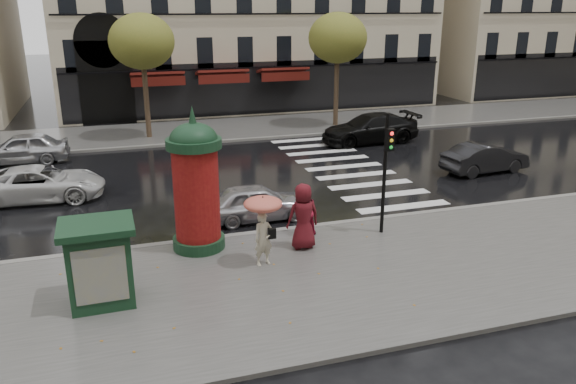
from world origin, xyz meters
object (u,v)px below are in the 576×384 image
object	(u,v)px
morris_column	(196,182)
car_far_silver	(22,148)
car_silver	(257,202)
car_darkgrey	(485,158)
woman_umbrella	(263,219)
woman_red	(305,211)
car_black	(370,128)
car_white	(40,183)
man_burgundy	(303,216)
newsstand	(100,262)
traffic_light	(386,163)

from	to	relation	value
morris_column	car_far_silver	size ratio (longest dim) A/B	1.03
car_silver	car_darkgrey	distance (m)	11.26
woman_umbrella	woman_red	distance (m)	2.56
woman_red	car_black	world-z (taller)	woman_red
woman_red	car_white	size ratio (longest dim) A/B	0.33
man_burgundy	car_far_silver	world-z (taller)	man_burgundy
woman_umbrella	newsstand	xyz separation A→B (m)	(-4.26, -0.86, -0.28)
woman_red	car_far_silver	xyz separation A→B (m)	(-9.60, 12.29, -0.18)
woman_umbrella	car_silver	bearing A→B (deg)	78.45
car_black	newsstand	bearing A→B (deg)	-46.96
car_silver	car_black	world-z (taller)	car_black
morris_column	car_darkgrey	world-z (taller)	morris_column
car_white	car_far_silver	xyz separation A→B (m)	(-1.32, 5.87, 0.06)
car_black	car_far_silver	distance (m)	17.18
newsstand	woman_red	bearing A→B (deg)	22.98
woman_umbrella	car_darkgrey	size ratio (longest dim) A/B	0.52
man_burgundy	traffic_light	world-z (taller)	traffic_light
woman_red	newsstand	size ratio (longest dim) A/B	0.74
car_white	car_black	bearing A→B (deg)	-68.69
morris_column	traffic_light	bearing A→B (deg)	-6.45
morris_column	car_white	size ratio (longest dim) A/B	0.91
car_white	car_far_silver	size ratio (longest dim) A/B	1.13
car_white	car_far_silver	world-z (taller)	car_far_silver
man_burgundy	traffic_light	xyz separation A→B (m)	(2.78, 0.31, 1.32)
newsstand	morris_column	bearing A→B (deg)	43.37
morris_column	car_white	bearing A→B (deg)	127.58
car_white	car_darkgrey	bearing A→B (deg)	-91.40
morris_column	car_black	distance (m)	15.69
man_burgundy	car_silver	world-z (taller)	man_burgundy
car_black	car_darkgrey	bearing A→B (deg)	17.30
woman_umbrella	car_white	distance (m)	10.42
newsstand	car_far_silver	distance (m)	15.28
man_burgundy	newsstand	xyz separation A→B (m)	(-5.67, -1.61, 0.07)
woman_red	traffic_light	xyz separation A→B (m)	(2.38, -0.65, 1.55)
newsstand	car_far_silver	world-z (taller)	newsstand
traffic_light	car_black	world-z (taller)	traffic_light
newsstand	car_white	distance (m)	9.27
woman_red	car_far_silver	size ratio (longest dim) A/B	0.37
car_darkgrey	man_burgundy	bearing A→B (deg)	112.58
car_silver	traffic_light	bearing A→B (deg)	-127.50
woman_umbrella	car_white	world-z (taller)	woman_umbrella
man_burgundy	car_white	size ratio (longest dim) A/B	0.42
newsstand	traffic_light	bearing A→B (deg)	12.84
man_burgundy	woman_umbrella	bearing A→B (deg)	26.73
car_white	man_burgundy	bearing A→B (deg)	-128.63
car_far_silver	newsstand	bearing A→B (deg)	14.69
newsstand	car_white	xyz separation A→B (m)	(-2.21, 8.99, -0.53)
traffic_light	newsstand	distance (m)	8.75
morris_column	car_black	xyz separation A→B (m)	(10.89, 11.21, -1.39)
traffic_light	woman_red	bearing A→B (deg)	164.78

